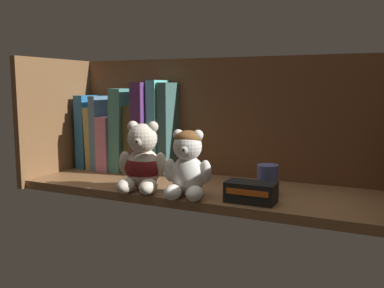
{
  "coord_description": "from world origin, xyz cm",
  "views": [
    {
      "loc": [
        39.63,
        -88.93,
        25.44
      ],
      "look_at": [
        -1.84,
        0.0,
        11.86
      ],
      "focal_mm": 39.52,
      "sensor_mm": 36.0,
      "label": 1
    }
  ],
  "objects_px": {
    "book_1": "(100,137)",
    "book_7": "(160,127)",
    "book_3": "(116,142)",
    "book_5": "(139,138)",
    "book_2": "(107,132)",
    "teddy_bear_larger": "(143,163)",
    "book_8": "(170,129)",
    "small_product_box": "(251,192)",
    "book_0": "(92,131)",
    "pillar_candle": "(268,180)",
    "book_4": "(127,129)",
    "book_6": "(150,128)",
    "teddy_bear_smaller": "(187,165)"
  },
  "relations": [
    {
      "from": "book_2",
      "to": "book_1",
      "type": "bearing_deg",
      "value": 180.0
    },
    {
      "from": "book_4",
      "to": "book_1",
      "type": "bearing_deg",
      "value": 180.0
    },
    {
      "from": "book_0",
      "to": "book_7",
      "type": "xyz_separation_m",
      "value": [
        0.23,
        0.0,
        0.02
      ]
    },
    {
      "from": "book_5",
      "to": "book_2",
      "type": "bearing_deg",
      "value": 180.0
    },
    {
      "from": "book_2",
      "to": "teddy_bear_smaller",
      "type": "relative_size",
      "value": 1.45
    },
    {
      "from": "book_1",
      "to": "book_2",
      "type": "bearing_deg",
      "value": 0.0
    },
    {
      "from": "book_1",
      "to": "book_6",
      "type": "distance_m",
      "value": 0.17
    },
    {
      "from": "book_1",
      "to": "book_8",
      "type": "distance_m",
      "value": 0.23
    },
    {
      "from": "book_2",
      "to": "book_7",
      "type": "height_order",
      "value": "book_7"
    },
    {
      "from": "book_2",
      "to": "book_3",
      "type": "distance_m",
      "value": 0.04
    },
    {
      "from": "book_4",
      "to": "book_6",
      "type": "bearing_deg",
      "value": 0.0
    },
    {
      "from": "book_7",
      "to": "teddy_bear_larger",
      "type": "xyz_separation_m",
      "value": [
        0.06,
        -0.18,
        -0.06
      ]
    },
    {
      "from": "teddy_bear_larger",
      "to": "small_product_box",
      "type": "distance_m",
      "value": 0.26
    },
    {
      "from": "small_product_box",
      "to": "book_2",
      "type": "bearing_deg",
      "value": 159.33
    },
    {
      "from": "book_5",
      "to": "book_7",
      "type": "height_order",
      "value": "book_7"
    },
    {
      "from": "book_0",
      "to": "book_5",
      "type": "bearing_deg",
      "value": 0.0
    },
    {
      "from": "book_5",
      "to": "book_8",
      "type": "relative_size",
      "value": 0.74
    },
    {
      "from": "book_3",
      "to": "book_2",
      "type": "bearing_deg",
      "value": 180.0
    },
    {
      "from": "book_1",
      "to": "book_8",
      "type": "bearing_deg",
      "value": 0.0
    },
    {
      "from": "book_8",
      "to": "small_product_box",
      "type": "height_order",
      "value": "book_8"
    },
    {
      "from": "book_8",
      "to": "pillar_candle",
      "type": "bearing_deg",
      "value": -19.99
    },
    {
      "from": "book_6",
      "to": "teddy_bear_larger",
      "type": "distance_m",
      "value": 0.21
    },
    {
      "from": "book_0",
      "to": "book_4",
      "type": "height_order",
      "value": "book_4"
    },
    {
      "from": "book_6",
      "to": "teddy_bear_smaller",
      "type": "height_order",
      "value": "book_6"
    },
    {
      "from": "book_8",
      "to": "book_4",
      "type": "bearing_deg",
      "value": 180.0
    },
    {
      "from": "book_7",
      "to": "small_product_box",
      "type": "bearing_deg",
      "value": -30.56
    },
    {
      "from": "book_3",
      "to": "book_5",
      "type": "height_order",
      "value": "book_5"
    },
    {
      "from": "book_2",
      "to": "book_4",
      "type": "xyz_separation_m",
      "value": [
        0.07,
        0.0,
        0.01
      ]
    },
    {
      "from": "book_3",
      "to": "book_4",
      "type": "bearing_deg",
      "value": 0.0
    },
    {
      "from": "book_0",
      "to": "book_5",
      "type": "height_order",
      "value": "book_0"
    },
    {
      "from": "book_7",
      "to": "teddy_bear_larger",
      "type": "bearing_deg",
      "value": -72.78
    },
    {
      "from": "book_1",
      "to": "book_7",
      "type": "bearing_deg",
      "value": 0.0
    },
    {
      "from": "teddy_bear_larger",
      "to": "teddy_bear_smaller",
      "type": "bearing_deg",
      "value": -4.57
    },
    {
      "from": "book_1",
      "to": "book_2",
      "type": "relative_size",
      "value": 0.84
    },
    {
      "from": "book_3",
      "to": "teddy_bear_smaller",
      "type": "height_order",
      "value": "book_3"
    },
    {
      "from": "book_5",
      "to": "teddy_bear_smaller",
      "type": "relative_size",
      "value": 1.27
    },
    {
      "from": "book_3",
      "to": "book_4",
      "type": "height_order",
      "value": "book_4"
    },
    {
      "from": "book_1",
      "to": "book_4",
      "type": "relative_size",
      "value": 0.77
    },
    {
      "from": "book_1",
      "to": "book_3",
      "type": "height_order",
      "value": "book_1"
    },
    {
      "from": "book_5",
      "to": "teddy_bear_smaller",
      "type": "bearing_deg",
      "value": -38.61
    },
    {
      "from": "book_1",
      "to": "book_7",
      "type": "distance_m",
      "value": 0.2
    },
    {
      "from": "book_8",
      "to": "teddy_bear_smaller",
      "type": "height_order",
      "value": "book_8"
    },
    {
      "from": "book_2",
      "to": "small_product_box",
      "type": "xyz_separation_m",
      "value": [
        0.49,
        -0.18,
        -0.08
      ]
    },
    {
      "from": "book_1",
      "to": "book_8",
      "type": "xyz_separation_m",
      "value": [
        0.23,
        0.0,
        0.03
      ]
    },
    {
      "from": "pillar_candle",
      "to": "book_3",
      "type": "bearing_deg",
      "value": 167.1
    },
    {
      "from": "book_5",
      "to": "book_1",
      "type": "bearing_deg",
      "value": 180.0
    },
    {
      "from": "book_1",
      "to": "small_product_box",
      "type": "xyz_separation_m",
      "value": [
        0.51,
        -0.18,
        -0.07
      ]
    },
    {
      "from": "book_6",
      "to": "teddy_bear_larger",
      "type": "bearing_deg",
      "value": -64.07
    },
    {
      "from": "book_8",
      "to": "book_7",
      "type": "bearing_deg",
      "value": 180.0
    },
    {
      "from": "small_product_box",
      "to": "pillar_candle",
      "type": "bearing_deg",
      "value": 79.38
    }
  ]
}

